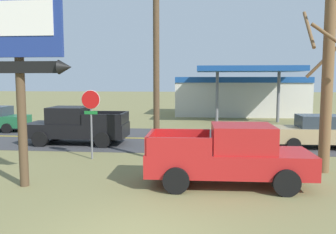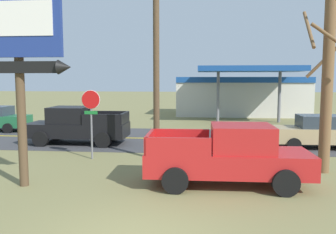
{
  "view_description": "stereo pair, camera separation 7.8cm",
  "coord_description": "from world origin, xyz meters",
  "px_view_note": "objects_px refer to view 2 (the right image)",
  "views": [
    {
      "loc": [
        1.4,
        -6.94,
        3.4
      ],
      "look_at": [
        0.0,
        8.0,
        1.8
      ],
      "focal_mm": 37.92,
      "sensor_mm": 36.0,
      "label": 1
    },
    {
      "loc": [
        1.48,
        -6.93,
        3.4
      ],
      "look_at": [
        0.0,
        8.0,
        1.8
      ],
      "focal_mm": 37.92,
      "sensor_mm": 36.0,
      "label": 2
    }
  ],
  "objects_px": {
    "pickup_red_parked_on_lawn": "(229,156)",
    "utility_pole": "(156,57)",
    "motel_sign": "(19,50)",
    "pickup_black_on_road": "(77,126)",
    "bare_tree": "(327,82)",
    "stop_sign": "(91,112)",
    "gas_station": "(241,95)",
    "car_tan_mid_lane": "(318,132)"
  },
  "relations": [
    {
      "from": "motel_sign",
      "to": "car_tan_mid_lane",
      "type": "bearing_deg",
      "value": 33.56
    },
    {
      "from": "utility_pole",
      "to": "gas_station",
      "type": "bearing_deg",
      "value": 74.16
    },
    {
      "from": "stop_sign",
      "to": "pickup_red_parked_on_lawn",
      "type": "bearing_deg",
      "value": -30.04
    },
    {
      "from": "gas_station",
      "to": "pickup_black_on_road",
      "type": "height_order",
      "value": "gas_station"
    },
    {
      "from": "motel_sign",
      "to": "pickup_black_on_road",
      "type": "relative_size",
      "value": 1.19
    },
    {
      "from": "motel_sign",
      "to": "stop_sign",
      "type": "xyz_separation_m",
      "value": [
        0.91,
        4.06,
        -2.26
      ]
    },
    {
      "from": "stop_sign",
      "to": "pickup_black_on_road",
      "type": "xyz_separation_m",
      "value": [
        -1.9,
        3.42,
        -1.06
      ]
    },
    {
      "from": "utility_pole",
      "to": "bare_tree",
      "type": "distance_m",
      "value": 6.63
    },
    {
      "from": "stop_sign",
      "to": "bare_tree",
      "type": "relative_size",
      "value": 0.43
    },
    {
      "from": "pickup_black_on_road",
      "to": "motel_sign",
      "type": "bearing_deg",
      "value": -82.47
    },
    {
      "from": "stop_sign",
      "to": "utility_pole",
      "type": "relative_size",
      "value": 0.36
    },
    {
      "from": "stop_sign",
      "to": "utility_pole",
      "type": "bearing_deg",
      "value": 4.94
    },
    {
      "from": "motel_sign",
      "to": "car_tan_mid_lane",
      "type": "relative_size",
      "value": 1.48
    },
    {
      "from": "motel_sign",
      "to": "car_tan_mid_lane",
      "type": "distance_m",
      "value": 13.97
    },
    {
      "from": "car_tan_mid_lane",
      "to": "pickup_black_on_road",
      "type": "bearing_deg",
      "value": -180.0
    },
    {
      "from": "gas_station",
      "to": "car_tan_mid_lane",
      "type": "bearing_deg",
      "value": -82.79
    },
    {
      "from": "motel_sign",
      "to": "stop_sign",
      "type": "bearing_deg",
      "value": 77.37
    },
    {
      "from": "motel_sign",
      "to": "pickup_black_on_road",
      "type": "height_order",
      "value": "motel_sign"
    },
    {
      "from": "pickup_red_parked_on_lawn",
      "to": "utility_pole",
      "type": "bearing_deg",
      "value": 129.08
    },
    {
      "from": "utility_pole",
      "to": "bare_tree",
      "type": "bearing_deg",
      "value": -13.2
    },
    {
      "from": "bare_tree",
      "to": "utility_pole",
      "type": "bearing_deg",
      "value": 166.8
    },
    {
      "from": "bare_tree",
      "to": "car_tan_mid_lane",
      "type": "xyz_separation_m",
      "value": [
        1.23,
        4.68,
        -2.47
      ]
    },
    {
      "from": "pickup_red_parked_on_lawn",
      "to": "motel_sign",
      "type": "bearing_deg",
      "value": -172.62
    },
    {
      "from": "gas_station",
      "to": "car_tan_mid_lane",
      "type": "xyz_separation_m",
      "value": [
        2.07,
        -16.34,
        -1.11
      ]
    },
    {
      "from": "gas_station",
      "to": "pickup_red_parked_on_lawn",
      "type": "xyz_separation_m",
      "value": [
        -2.73,
        -22.99,
        -0.98
      ]
    },
    {
      "from": "gas_station",
      "to": "pickup_red_parked_on_lawn",
      "type": "relative_size",
      "value": 2.29
    },
    {
      "from": "pickup_black_on_road",
      "to": "pickup_red_parked_on_lawn",
      "type": "bearing_deg",
      "value": -41.67
    },
    {
      "from": "pickup_black_on_road",
      "to": "car_tan_mid_lane",
      "type": "distance_m",
      "value": 12.27
    },
    {
      "from": "motel_sign",
      "to": "utility_pole",
      "type": "xyz_separation_m",
      "value": [
        3.67,
        4.3,
        0.05
      ]
    },
    {
      "from": "bare_tree",
      "to": "car_tan_mid_lane",
      "type": "distance_m",
      "value": 5.44
    },
    {
      "from": "bare_tree",
      "to": "stop_sign",
      "type": "bearing_deg",
      "value": 172.16
    },
    {
      "from": "bare_tree",
      "to": "pickup_black_on_road",
      "type": "height_order",
      "value": "bare_tree"
    },
    {
      "from": "stop_sign",
      "to": "pickup_black_on_road",
      "type": "distance_m",
      "value": 4.06
    },
    {
      "from": "stop_sign",
      "to": "pickup_red_parked_on_lawn",
      "type": "xyz_separation_m",
      "value": [
        5.56,
        -3.22,
        -1.06
      ]
    },
    {
      "from": "car_tan_mid_lane",
      "to": "motel_sign",
      "type": "bearing_deg",
      "value": -146.44
    },
    {
      "from": "motel_sign",
      "to": "pickup_black_on_road",
      "type": "distance_m",
      "value": 8.25
    },
    {
      "from": "utility_pole",
      "to": "pickup_black_on_road",
      "type": "xyz_separation_m",
      "value": [
        -4.65,
        3.18,
        -3.37
      ]
    },
    {
      "from": "utility_pole",
      "to": "pickup_black_on_road",
      "type": "distance_m",
      "value": 6.57
    },
    {
      "from": "stop_sign",
      "to": "motel_sign",
      "type": "bearing_deg",
      "value": -102.63
    },
    {
      "from": "utility_pole",
      "to": "gas_station",
      "type": "height_order",
      "value": "utility_pole"
    },
    {
      "from": "pickup_red_parked_on_lawn",
      "to": "pickup_black_on_road",
      "type": "distance_m",
      "value": 9.99
    },
    {
      "from": "car_tan_mid_lane",
      "to": "bare_tree",
      "type": "bearing_deg",
      "value": -104.75
    }
  ]
}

